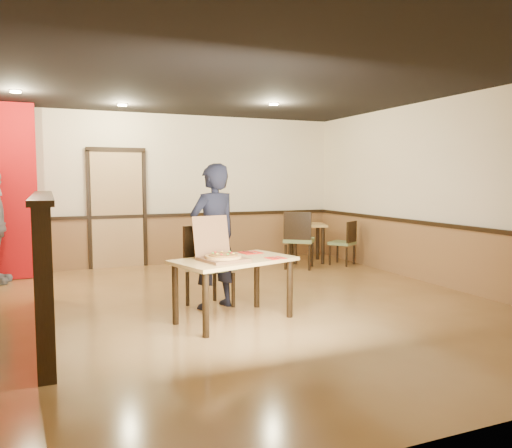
{
  "coord_description": "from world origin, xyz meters",
  "views": [
    {
      "loc": [
        -1.94,
        -5.79,
        1.61
      ],
      "look_at": [
        0.47,
        0.0,
        1.04
      ],
      "focal_mm": 35.0,
      "sensor_mm": 36.0,
      "label": 1
    }
  ],
  "objects_px": {
    "diner_chair": "(207,262)",
    "side_table": "(307,233)",
    "diner": "(213,236)",
    "side_chair_right": "(345,241)",
    "main_table": "(234,268)",
    "side_chair_left": "(299,238)",
    "pizza_box": "(221,255)",
    "condiment": "(302,220)"
  },
  "relations": [
    {
      "from": "condiment",
      "to": "side_chair_left",
      "type": "bearing_deg",
      "value": -122.03
    },
    {
      "from": "side_chair_left",
      "to": "diner",
      "type": "distance_m",
      "value": 3.01
    },
    {
      "from": "side_chair_right",
      "to": "pizza_box",
      "type": "xyz_separation_m",
      "value": [
        -3.34,
        -2.69,
        0.32
      ]
    },
    {
      "from": "side_table",
      "to": "main_table",
      "type": "bearing_deg",
      "value": -129.67
    },
    {
      "from": "pizza_box",
      "to": "condiment",
      "type": "distance_m",
      "value": 4.44
    },
    {
      "from": "diner_chair",
      "to": "side_chair_right",
      "type": "relative_size",
      "value": 1.23
    },
    {
      "from": "diner",
      "to": "pizza_box",
      "type": "height_order",
      "value": "diner"
    },
    {
      "from": "diner",
      "to": "side_table",
      "type": "bearing_deg",
      "value": -153.83
    },
    {
      "from": "diner",
      "to": "condiment",
      "type": "bearing_deg",
      "value": -152.11
    },
    {
      "from": "diner_chair",
      "to": "side_table",
      "type": "bearing_deg",
      "value": 25.58
    },
    {
      "from": "main_table",
      "to": "condiment",
      "type": "distance_m",
      "value": 4.29
    },
    {
      "from": "diner",
      "to": "pizza_box",
      "type": "bearing_deg",
      "value": 61.46
    },
    {
      "from": "pizza_box",
      "to": "condiment",
      "type": "bearing_deg",
      "value": 38.11
    },
    {
      "from": "side_chair_left",
      "to": "side_chair_right",
      "type": "bearing_deg",
      "value": -143.4
    },
    {
      "from": "side_chair_right",
      "to": "pizza_box",
      "type": "height_order",
      "value": "pizza_box"
    },
    {
      "from": "side_chair_left",
      "to": "condiment",
      "type": "relative_size",
      "value": 7.17
    },
    {
      "from": "main_table",
      "to": "side_table",
      "type": "height_order",
      "value": "side_table"
    },
    {
      "from": "side_chair_right",
      "to": "side_table",
      "type": "distance_m",
      "value": 0.78
    },
    {
      "from": "main_table",
      "to": "side_chair_right",
      "type": "xyz_separation_m",
      "value": [
        3.17,
        2.64,
        -0.15
      ]
    },
    {
      "from": "main_table",
      "to": "side_table",
      "type": "distance_m",
      "value": 4.21
    },
    {
      "from": "side_table",
      "to": "pizza_box",
      "type": "height_order",
      "value": "pizza_box"
    },
    {
      "from": "condiment",
      "to": "diner",
      "type": "bearing_deg",
      "value": -134.51
    },
    {
      "from": "main_table",
      "to": "condiment",
      "type": "relative_size",
      "value": 10.44
    },
    {
      "from": "diner",
      "to": "main_table",
      "type": "bearing_deg",
      "value": 75.65
    },
    {
      "from": "diner",
      "to": "side_chair_left",
      "type": "bearing_deg",
      "value": -155.74
    },
    {
      "from": "main_table",
      "to": "condiment",
      "type": "height_order",
      "value": "condiment"
    },
    {
      "from": "main_table",
      "to": "diner",
      "type": "relative_size",
      "value": 0.83
    },
    {
      "from": "side_table",
      "to": "pizza_box",
      "type": "bearing_deg",
      "value": -130.93
    },
    {
      "from": "diner_chair",
      "to": "side_table",
      "type": "distance_m",
      "value": 3.7
    },
    {
      "from": "diner_chair",
      "to": "side_chair_left",
      "type": "height_order",
      "value": "side_chair_left"
    },
    {
      "from": "main_table",
      "to": "side_chair_left",
      "type": "height_order",
      "value": "side_chair_left"
    },
    {
      "from": "side_chair_right",
      "to": "main_table",
      "type": "bearing_deg",
      "value": 6.36
    },
    {
      "from": "side_table",
      "to": "side_chair_left",
      "type": "bearing_deg",
      "value": -128.97
    },
    {
      "from": "side_chair_left",
      "to": "condiment",
      "type": "xyz_separation_m",
      "value": [
        0.46,
        0.74,
        0.25
      ]
    },
    {
      "from": "side_chair_right",
      "to": "side_chair_left",
      "type": "bearing_deg",
      "value": -32.79
    },
    {
      "from": "diner_chair",
      "to": "diner",
      "type": "distance_m",
      "value": 0.38
    },
    {
      "from": "diner_chair",
      "to": "condiment",
      "type": "height_order",
      "value": "diner_chair"
    },
    {
      "from": "side_chair_left",
      "to": "pizza_box",
      "type": "bearing_deg",
      "value": 84.62
    },
    {
      "from": "pizza_box",
      "to": "condiment",
      "type": "height_order",
      "value": "pizza_box"
    },
    {
      "from": "side_chair_left",
      "to": "condiment",
      "type": "bearing_deg",
      "value": -86.05
    },
    {
      "from": "side_chair_left",
      "to": "pizza_box",
      "type": "xyz_separation_m",
      "value": [
        -2.36,
        -2.68,
        0.21
      ]
    },
    {
      "from": "side_chair_left",
      "to": "diner_chair",
      "type": "bearing_deg",
      "value": 75.09
    }
  ]
}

